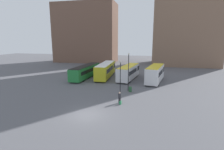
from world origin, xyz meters
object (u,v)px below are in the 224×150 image
bus_1 (106,70)px  traveler (120,96)px  bus_3 (155,73)px  lamp_post_1 (128,69)px  bus_0 (86,71)px  lamp_post_0 (120,74)px  trash_bin (130,89)px  suitcase (120,103)px  bus_2 (129,72)px

bus_1 → traveler: 17.30m
bus_1 → bus_3: 11.34m
lamp_post_1 → bus_3: bearing=59.8°
bus_0 → lamp_post_0: lamp_post_0 is taller
bus_0 → bus_3: bearing=-90.1°
bus_3 → trash_bin: (-4.07, -8.16, -1.38)m
bus_0 → trash_bin: (11.33, -8.91, -1.11)m
bus_3 → suitcase: 15.06m
bus_3 → lamp_post_0: bearing=158.1°
trash_bin → traveler: bearing=-97.8°
bus_1 → suitcase: bearing=-161.7°
bus_2 → traveler: (0.80, -15.14, -0.70)m
bus_2 → bus_0: bearing=101.7°
bus_3 → trash_bin: size_ratio=11.02×
suitcase → trash_bin: (0.57, 6.08, 0.18)m
bus_2 → bus_3: bearing=-95.6°
bus_1 → bus_3: bearing=-104.9°
bus_0 → bus_3: 15.42m
suitcase → lamp_post_1: 7.40m
trash_bin → suitcase: bearing=-95.3°
bus_2 → bus_3: bus_3 is taller
traveler → bus_0: bearing=42.6°
lamp_post_1 → trash_bin: (0.42, -0.45, -3.29)m
bus_0 → trash_bin: bus_0 is taller
traveler → lamp_post_0: lamp_post_0 is taller
bus_2 → trash_bin: 9.74m
lamp_post_1 → bus_2: bearing=97.2°
bus_2 → suitcase: (1.00, -15.62, -1.39)m
bus_1 → lamp_post_0: bearing=-157.2°
suitcase → lamp_post_1: bearing=5.2°
bus_1 → suitcase: bus_1 is taller
lamp_post_0 → lamp_post_1: 1.84m
lamp_post_0 → bus_0: bearing=135.0°
bus_0 → lamp_post_1: (10.92, -8.46, 2.18)m
suitcase → trash_bin: bearing=1.2°
traveler → suitcase: traveler is taller
bus_0 → traveler: bus_0 is taller
lamp_post_0 → lamp_post_1: size_ratio=0.82×
lamp_post_1 → lamp_post_0: bearing=-130.5°
bus_0 → traveler: size_ratio=7.65×
trash_bin → bus_0: bearing=141.8°
bus_1 → suitcase: 17.86m
bus_0 → lamp_post_0: size_ratio=2.32×
bus_2 → bus_1: bearing=88.1°
traveler → trash_bin: bearing=-1.2°
traveler → bus_1: bearing=27.8°
trash_bin → bus_2: bearing=99.3°
bus_0 → traveler: (10.57, -14.52, -0.60)m
bus_1 → bus_2: bearing=-103.0°
bus_1 → trash_bin: bus_1 is taller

